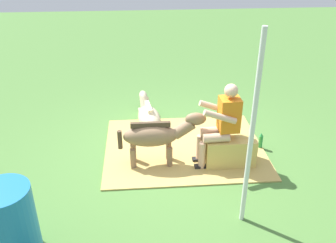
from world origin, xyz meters
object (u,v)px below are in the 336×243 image
person_seated (221,122)px  water_barrel (9,224)px  hay_bale (229,150)px  pony_lying (149,116)px  pony_standing (157,135)px  tent_pole_left (252,135)px  soda_bottle (261,141)px

person_seated → water_barrel: (2.67, 1.61, -0.29)m
hay_bale → pony_lying: hay_bale is taller
hay_bale → water_barrel: bearing=29.7°
person_seated → pony_standing: 0.99m
pony_lying → tent_pole_left: size_ratio=0.55×
person_seated → pony_lying: bearing=-52.8°
person_seated → pony_standing: bearing=-4.5°
pony_lying → water_barrel: water_barrel is taller
person_seated → pony_lying: (1.05, -1.38, -0.55)m
pony_standing → person_seated: bearing=175.5°
pony_lying → water_barrel: size_ratio=1.48×
water_barrel → tent_pole_left: bearing=-172.5°
hay_bale → pony_standing: bearing=-3.7°
hay_bale → pony_lying: size_ratio=0.56×
hay_bale → pony_standing: (1.13, -0.07, 0.28)m
pony_standing → tent_pole_left: size_ratio=0.54×
soda_bottle → tent_pole_left: bearing=65.6°
person_seated → soda_bottle: (-0.80, -0.39, -0.60)m
pony_standing → tent_pole_left: 1.82m
pony_lying → soda_bottle: pony_lying is taller
hay_bale → soda_bottle: hay_bale is taller
water_barrel → soda_bottle: bearing=-150.0°
person_seated → tent_pole_left: size_ratio=0.55×
pony_standing → soda_bottle: 1.83m
tent_pole_left → soda_bottle: bearing=-114.4°
person_seated → pony_lying: size_ratio=0.99×
hay_bale → tent_pole_left: tent_pole_left is taller
hay_bale → water_barrel: size_ratio=0.84×
water_barrel → tent_pole_left: size_ratio=0.37×
water_barrel → person_seated: bearing=-148.8°
person_seated → water_barrel: size_ratio=1.47×
person_seated → soda_bottle: size_ratio=4.54×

